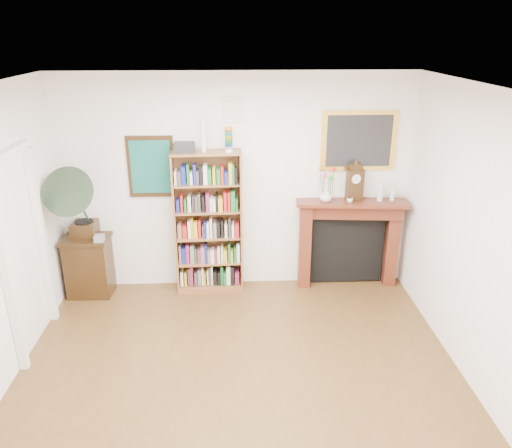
{
  "coord_description": "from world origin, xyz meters",
  "views": [
    {
      "loc": [
        -0.03,
        -3.63,
        3.26
      ],
      "look_at": [
        0.22,
        1.6,
        1.2
      ],
      "focal_mm": 35.0,
      "sensor_mm": 36.0,
      "label": 1
    }
  ],
  "objects_px": {
    "bookshelf": "(208,216)",
    "teacup": "(350,200)",
    "fireplace": "(349,235)",
    "flower_vase": "(326,195)",
    "side_cabinet": "(89,266)",
    "mantel_clock": "(355,183)",
    "gramophone": "(76,198)",
    "bottle_left": "(380,192)",
    "bottle_right": "(393,193)",
    "cd_stack": "(99,238)"
  },
  "relations": [
    {
      "from": "bottle_right",
      "to": "side_cabinet",
      "type": "bearing_deg",
      "value": -178.9
    },
    {
      "from": "bookshelf",
      "to": "bottle_right",
      "type": "xyz_separation_m",
      "value": [
        2.36,
        0.02,
        0.26
      ]
    },
    {
      "from": "teacup",
      "to": "bottle_right",
      "type": "distance_m",
      "value": 0.57
    },
    {
      "from": "mantel_clock",
      "to": "bottle_left",
      "type": "height_order",
      "value": "mantel_clock"
    },
    {
      "from": "mantel_clock",
      "to": "bottle_left",
      "type": "xyz_separation_m",
      "value": [
        0.33,
        -0.04,
        -0.11
      ]
    },
    {
      "from": "bookshelf",
      "to": "mantel_clock",
      "type": "xyz_separation_m",
      "value": [
        1.87,
        0.05,
        0.39
      ]
    },
    {
      "from": "cd_stack",
      "to": "teacup",
      "type": "relative_size",
      "value": 1.53
    },
    {
      "from": "fireplace",
      "to": "bottle_right",
      "type": "distance_m",
      "value": 0.79
    },
    {
      "from": "mantel_clock",
      "to": "bookshelf",
      "type": "bearing_deg",
      "value": 169.21
    },
    {
      "from": "cd_stack",
      "to": "flower_vase",
      "type": "bearing_deg",
      "value": 4.02
    },
    {
      "from": "side_cabinet",
      "to": "mantel_clock",
      "type": "height_order",
      "value": "mantel_clock"
    },
    {
      "from": "bookshelf",
      "to": "bottle_right",
      "type": "height_order",
      "value": "bookshelf"
    },
    {
      "from": "teacup",
      "to": "bottle_right",
      "type": "xyz_separation_m",
      "value": [
        0.56,
        0.06,
        0.07
      ]
    },
    {
      "from": "teacup",
      "to": "bookshelf",
      "type": "bearing_deg",
      "value": 178.69
    },
    {
      "from": "fireplace",
      "to": "gramophone",
      "type": "xyz_separation_m",
      "value": [
        -3.41,
        -0.23,
        0.64
      ]
    },
    {
      "from": "cd_stack",
      "to": "bottle_left",
      "type": "bearing_deg",
      "value": 3.07
    },
    {
      "from": "side_cabinet",
      "to": "mantel_clock",
      "type": "distance_m",
      "value": 3.57
    },
    {
      "from": "cd_stack",
      "to": "mantel_clock",
      "type": "relative_size",
      "value": 0.25
    },
    {
      "from": "gramophone",
      "to": "mantel_clock",
      "type": "distance_m",
      "value": 3.44
    },
    {
      "from": "gramophone",
      "to": "bottle_left",
      "type": "height_order",
      "value": "gramophone"
    },
    {
      "from": "fireplace",
      "to": "bottle_left",
      "type": "xyz_separation_m",
      "value": [
        0.35,
        -0.06,
        0.61
      ]
    },
    {
      "from": "side_cabinet",
      "to": "mantel_clock",
      "type": "bearing_deg",
      "value": 3.67
    },
    {
      "from": "bookshelf",
      "to": "teacup",
      "type": "distance_m",
      "value": 1.81
    },
    {
      "from": "mantel_clock",
      "to": "fireplace",
      "type": "bearing_deg",
      "value": 127.68
    },
    {
      "from": "fireplace",
      "to": "bottle_right",
      "type": "xyz_separation_m",
      "value": [
        0.51,
        -0.05,
        0.59
      ]
    },
    {
      "from": "teacup",
      "to": "bottle_right",
      "type": "height_order",
      "value": "bottle_right"
    },
    {
      "from": "bookshelf",
      "to": "bottle_left",
      "type": "relative_size",
      "value": 8.97
    },
    {
      "from": "bottle_left",
      "to": "teacup",
      "type": "bearing_deg",
      "value": -173.34
    },
    {
      "from": "flower_vase",
      "to": "bottle_right",
      "type": "distance_m",
      "value": 0.86
    },
    {
      "from": "mantel_clock",
      "to": "bottle_right",
      "type": "relative_size",
      "value": 2.38
    },
    {
      "from": "bookshelf",
      "to": "fireplace",
      "type": "relative_size",
      "value": 1.48
    },
    {
      "from": "side_cabinet",
      "to": "fireplace",
      "type": "bearing_deg",
      "value": 4.04
    },
    {
      "from": "cd_stack",
      "to": "flower_vase",
      "type": "distance_m",
      "value": 2.88
    },
    {
      "from": "mantel_clock",
      "to": "teacup",
      "type": "bearing_deg",
      "value": -140.04
    },
    {
      "from": "fireplace",
      "to": "bottle_left",
      "type": "distance_m",
      "value": 0.71
    },
    {
      "from": "side_cabinet",
      "to": "flower_vase",
      "type": "bearing_deg",
      "value": 3.26
    },
    {
      "from": "flower_vase",
      "to": "bottle_left",
      "type": "relative_size",
      "value": 0.69
    },
    {
      "from": "bookshelf",
      "to": "fireplace",
      "type": "xyz_separation_m",
      "value": [
        1.84,
        0.07,
        -0.33
      ]
    },
    {
      "from": "fireplace",
      "to": "gramophone",
      "type": "height_order",
      "value": "gramophone"
    },
    {
      "from": "side_cabinet",
      "to": "teacup",
      "type": "relative_size",
      "value": 10.21
    },
    {
      "from": "teacup",
      "to": "bottle_left",
      "type": "xyz_separation_m",
      "value": [
        0.39,
        0.05,
        0.09
      ]
    },
    {
      "from": "flower_vase",
      "to": "bookshelf",
      "type": "bearing_deg",
      "value": -179.43
    },
    {
      "from": "mantel_clock",
      "to": "flower_vase",
      "type": "height_order",
      "value": "mantel_clock"
    },
    {
      "from": "bottle_left",
      "to": "side_cabinet",
      "type": "bearing_deg",
      "value": -179.03
    },
    {
      "from": "gramophone",
      "to": "mantel_clock",
      "type": "xyz_separation_m",
      "value": [
        3.43,
        0.21,
        0.08
      ]
    },
    {
      "from": "bottle_right",
      "to": "cd_stack",
      "type": "bearing_deg",
      "value": -176.88
    },
    {
      "from": "teacup",
      "to": "bottle_left",
      "type": "relative_size",
      "value": 0.33
    },
    {
      "from": "fireplace",
      "to": "flower_vase",
      "type": "bearing_deg",
      "value": -165.94
    },
    {
      "from": "flower_vase",
      "to": "bottle_left",
      "type": "xyz_separation_m",
      "value": [
        0.69,
        -0.01,
        0.04
      ]
    },
    {
      "from": "side_cabinet",
      "to": "mantel_clock",
      "type": "relative_size",
      "value": 1.68
    }
  ]
}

